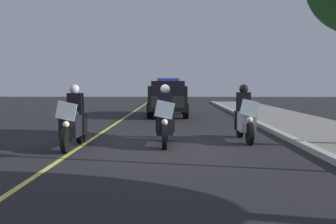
# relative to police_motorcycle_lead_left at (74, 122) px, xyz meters

# --- Properties ---
(ground_plane) EXTENTS (80.00, 80.00, 0.00)m
(ground_plane) POSITION_rel_police_motorcycle_lead_left_xyz_m (-0.45, 2.54, -0.70)
(ground_plane) COLOR black
(curb_strip) EXTENTS (48.00, 0.24, 0.15)m
(curb_strip) POSITION_rel_police_motorcycle_lead_left_xyz_m (-0.45, 6.24, -0.62)
(curb_strip) COLOR #B7B5AD
(curb_strip) RESTS_ON ground
(lane_stripe_center) EXTENTS (48.00, 0.12, 0.01)m
(lane_stripe_center) POSITION_rel_police_motorcycle_lead_left_xyz_m (-0.45, 0.13, -0.70)
(lane_stripe_center) COLOR #E0D14C
(lane_stripe_center) RESTS_ON ground
(police_motorcycle_lead_left) EXTENTS (2.14, 0.56, 1.72)m
(police_motorcycle_lead_left) POSITION_rel_police_motorcycle_lead_left_xyz_m (0.00, 0.00, 0.00)
(police_motorcycle_lead_left) COLOR black
(police_motorcycle_lead_left) RESTS_ON ground
(police_motorcycle_lead_right) EXTENTS (2.14, 0.56, 1.72)m
(police_motorcycle_lead_right) POSITION_rel_police_motorcycle_lead_left_xyz_m (-0.56, 2.46, 0.00)
(police_motorcycle_lead_right) COLOR black
(police_motorcycle_lead_right) RESTS_ON ground
(police_motorcycle_trailing) EXTENTS (2.14, 0.56, 1.72)m
(police_motorcycle_trailing) POSITION_rel_police_motorcycle_lead_left_xyz_m (-1.27, 4.85, 0.00)
(police_motorcycle_trailing) COLOR black
(police_motorcycle_trailing) RESTS_ON ground
(police_suv) EXTENTS (4.93, 2.12, 2.05)m
(police_suv) POSITION_rel_police_motorcycle_lead_left_xyz_m (-9.94, 2.36, 0.37)
(police_suv) COLOR black
(police_suv) RESTS_ON ground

